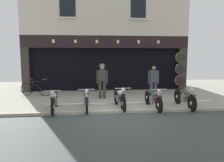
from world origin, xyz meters
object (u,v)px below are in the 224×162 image
Objects in this scene: motorcycle_center_left at (86,99)px; salesman_left at (102,79)px; motorcycle_center at (120,98)px; shopkeeper_center at (154,80)px; leaning_bicycle at (36,89)px; motorcycle_center_right at (153,98)px; tyre_sign_pole at (180,69)px; motorcycle_right at (185,97)px; advert_board_near at (62,63)px; motorcycle_left at (54,100)px.

motorcycle_center_left is 2.23m from salesman_left.
shopkeeper_center is (2.01, 1.98, 0.45)m from motorcycle_center.
motorcycle_center is 1.21× the size of leaning_bicycle.
tyre_sign_pole reaches higher than motorcycle_center_right.
shopkeeper_center is 6.25m from leaning_bicycle.
motorcycle_right is at bearing 175.77° from motorcycle_center_left.
motorcycle_center is 5.56m from advert_board_near.
salesman_left is (0.76, 2.03, 0.54)m from motorcycle_center_left.
tyre_sign_pole is (1.88, 1.12, 0.47)m from shopkeeper_center.
motorcycle_center_left is at bearing -71.59° from advert_board_near.
leaning_bicycle is at bearing -129.89° from advert_board_near.
motorcycle_center_right is 6.51m from advert_board_near.
shopkeeper_center reaches higher than motorcycle_center.
motorcycle_center_left is 6.18m from tyre_sign_pole.
leaning_bicycle is at bearing -69.10° from motorcycle_left.
motorcycle_right is (1.34, 0.01, 0.01)m from motorcycle_center_right.
motorcycle_right is at bearing -110.18° from tyre_sign_pole.
leaning_bicycle is (-4.11, 3.12, -0.06)m from motorcycle_center.
motorcycle_center is 1.18× the size of salesman_left.
motorcycle_center_right is at bearing -48.30° from advert_board_near.
motorcycle_center is 5.06m from tyre_sign_pole.
leaning_bicycle reaches higher than motorcycle_left.
leaning_bicycle reaches higher than motorcycle_center_right.
shopkeeper_center is (2.61, -0.02, -0.09)m from salesman_left.
salesman_left is 3.53m from advert_board_near.
motorcycle_center_right is 1.25× the size of shopkeeper_center.
motorcycle_left is at bearing 21.75° from shopkeeper_center.
leaning_bicycle is (-2.76, 3.15, -0.06)m from motorcycle_center_left.
shopkeeper_center is (3.36, 2.01, 0.46)m from motorcycle_center_left.
motorcycle_center_left is 1.35m from motorcycle_center.
tyre_sign_pole is at bearing -145.80° from motorcycle_center.
shopkeeper_center is 0.69× the size of tyre_sign_pole.
tyre_sign_pole is at bearing -159.95° from salesman_left.
tyre_sign_pole is at bearing -12.37° from advert_board_near.
advert_board_near is (-1.54, 4.61, 1.27)m from motorcycle_center_left.
motorcycle_left is at bearing 40.49° from leaning_bicycle.
motorcycle_center is at bearing -3.83° from motorcycle_right.
tyre_sign_pole reaches higher than leaning_bicycle.
advert_board_near is at bearing -73.85° from motorcycle_center_left.
salesman_left is 2.61m from shopkeeper_center.
advert_board_near reaches higher than motorcycle_left.
motorcycle_center is at bearing 178.59° from motorcycle_left.
leaning_bicycle is (-8.01, 0.02, -0.99)m from tyre_sign_pole.
motorcycle_center_left is at bearing -179.72° from motorcycle_left.
motorcycle_center is 2.86m from shopkeeper_center.
motorcycle_center is at bearing 178.95° from motorcycle_center_left.
motorcycle_center is 1.02× the size of motorcycle_center_right.
advert_board_near is at bearing -42.07° from salesman_left.
shopkeeper_center reaches higher than motorcycle_center_right.
salesman_left is at bearing -137.38° from motorcycle_left.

